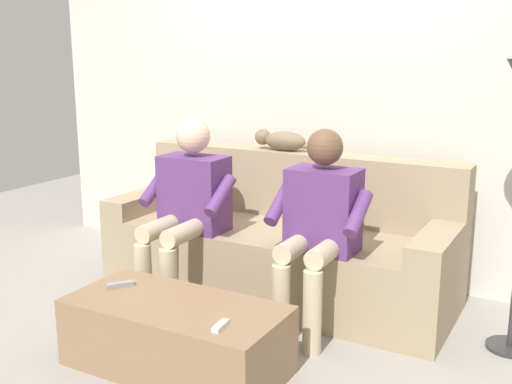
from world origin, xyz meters
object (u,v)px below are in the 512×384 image
object	(u,v)px
couch	(281,245)
cat_on_backrest	(281,140)
coffee_table	(176,336)
remote_gray	(120,285)
person_right_seated	(187,201)
remote_white	(221,326)
person_left_seated	(319,220)

from	to	relation	value
couch	cat_on_backrest	distance (m)	0.70
coffee_table	cat_on_backrest	xyz separation A→B (m)	(0.13, -1.39, 0.78)
remote_gray	person_right_seated	bearing A→B (deg)	-139.10
couch	remote_gray	distance (m)	1.17
cat_on_backrest	remote_white	size ratio (longest dim) A/B	4.56
remote_white	couch	bearing A→B (deg)	8.99
person_right_seated	remote_white	world-z (taller)	person_right_seated
cat_on_backrest	remote_gray	size ratio (longest dim) A/B	3.70
person_right_seated	remote_white	size ratio (longest dim) A/B	10.02
couch	coffee_table	size ratio (longest dim) A/B	2.04
person_right_seated	cat_on_backrest	xyz separation A→B (m)	(-0.30, -0.67, 0.30)
person_right_seated	remote_gray	size ratio (longest dim) A/B	8.14
coffee_table	cat_on_backrest	world-z (taller)	cat_on_backrest
cat_on_backrest	person_left_seated	bearing A→B (deg)	130.42
person_right_seated	remote_gray	xyz separation A→B (m)	(-0.05, 0.69, -0.29)
person_right_seated	remote_gray	bearing A→B (deg)	94.57
person_right_seated	cat_on_backrest	world-z (taller)	person_right_seated
remote_gray	remote_white	size ratio (longest dim) A/B	1.23
cat_on_backrest	remote_white	bearing A→B (deg)	107.15
coffee_table	person_right_seated	distance (m)	0.96
person_left_seated	couch	bearing A→B (deg)	-43.27
couch	remote_white	world-z (taller)	couch
couch	remote_white	size ratio (longest dim) A/B	19.39
couch	remote_gray	size ratio (longest dim) A/B	15.75
cat_on_backrest	coffee_table	bearing A→B (deg)	95.32
couch	cat_on_backrest	world-z (taller)	cat_on_backrest
couch	coffee_table	bearing A→B (deg)	90.00
coffee_table	remote_gray	distance (m)	0.42
person_left_seated	person_right_seated	bearing A→B (deg)	0.91
couch	coffee_table	world-z (taller)	couch
person_left_seated	cat_on_backrest	distance (m)	0.91
couch	remote_gray	world-z (taller)	couch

